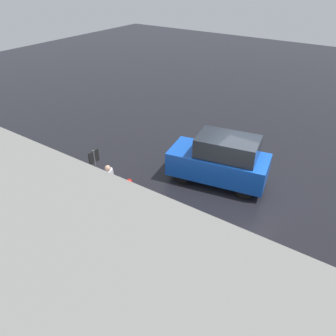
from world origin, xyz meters
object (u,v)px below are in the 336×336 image
Objects in this scene: fire_hydrant at (129,188)px; sign_post at (96,171)px; moving_hatchback at (220,160)px; pedestrian at (109,177)px.

fire_hydrant is 1.69m from sign_post.
sign_post is at bearing 54.73° from moving_hatchback.
sign_post is (0.48, 1.11, 1.18)m from fire_hydrant.
sign_post reaches higher than pedestrian.
pedestrian is at bearing 44.10° from moving_hatchback.
moving_hatchback reaches higher than fire_hydrant.
pedestrian is 0.51× the size of sign_post.
moving_hatchback is 4.91m from sign_post.
moving_hatchback is at bearing -135.90° from pedestrian.
moving_hatchback is 3.40× the size of pedestrian.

